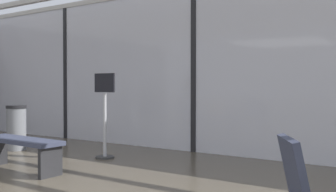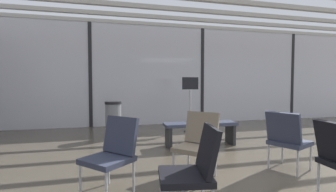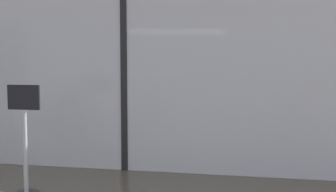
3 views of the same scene
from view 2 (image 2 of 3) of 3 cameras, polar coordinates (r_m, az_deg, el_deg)
The scene contains 12 objects.
glass_curtain_wall at distance 8.16m, azimuth 7.86°, elevation 4.66°, with size 14.00×0.08×3.06m, color silver.
window_mullion_0 at distance 7.56m, azimuth -17.58°, elevation 4.71°, with size 0.10×0.12×3.06m, color black.
window_mullion_1 at distance 8.16m, azimuth 7.86°, elevation 4.66°, with size 0.10×0.12×3.06m, color black.
window_mullion_2 at distance 10.03m, azimuth 26.75°, elevation 4.04°, with size 0.10×0.12×3.06m, color black.
parked_airplane at distance 13.68m, azimuth -4.92°, elevation 7.10°, with size 10.90×4.58×4.58m.
lounge_chair_0 at distance 3.99m, azimuth 25.91°, elevation -8.60°, with size 0.68×0.65×0.87m.
lounge_chair_3 at distance 3.44m, azimuth 6.97°, elevation -10.17°, with size 0.71×0.71×0.87m.
lounge_chair_4 at distance 3.00m, azimuth -12.66°, elevation -12.14°, with size 0.71×0.71×0.87m.
lounge_chair_5 at distance 2.40m, azimuth 6.13°, elevation -15.90°, with size 0.60×0.56×0.87m.
waiting_bench at distance 5.12m, azimuth 7.52°, elevation -7.35°, with size 1.51×0.46×0.47m.
trash_bin at distance 5.84m, azimuth -12.57°, elevation -5.43°, with size 0.38×0.38×0.86m.
info_sign at distance 6.50m, azimuth 5.18°, elevation -2.36°, with size 0.44×0.32×1.44m.
Camera 2 is at (-3.09, -2.35, 1.26)m, focal length 26.25 mm.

